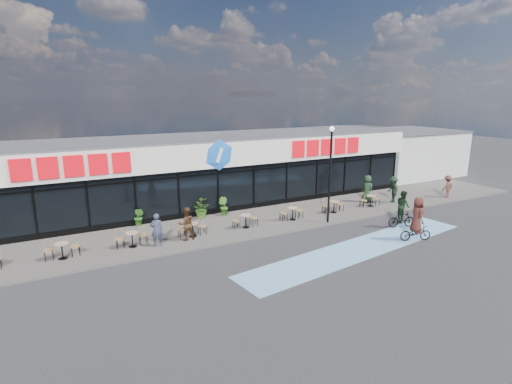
% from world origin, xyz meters
% --- Properties ---
extents(ground, '(120.00, 120.00, 0.00)m').
position_xyz_m(ground, '(0.00, 0.00, 0.00)').
color(ground, '#28282B').
rests_on(ground, ground).
extents(sidewalk, '(44.00, 5.00, 0.10)m').
position_xyz_m(sidewalk, '(0.00, 4.50, 0.05)').
color(sidewalk, '#56524C').
rests_on(sidewalk, ground).
extents(bike_lane, '(14.17, 4.13, 0.01)m').
position_xyz_m(bike_lane, '(4.00, -1.50, 0.01)').
color(bike_lane, '#71A9D7').
rests_on(bike_lane, ground).
extents(building, '(30.60, 6.57, 4.75)m').
position_xyz_m(building, '(-0.00, 9.93, 2.34)').
color(building, black).
rests_on(building, ground).
extents(neighbour_building, '(9.20, 7.20, 4.11)m').
position_xyz_m(neighbour_building, '(20.50, 11.00, 2.06)').
color(neighbour_building, silver).
rests_on(neighbour_building, ground).
extents(lamp_post, '(0.28, 0.28, 5.53)m').
position_xyz_m(lamp_post, '(4.90, 2.30, 3.36)').
color(lamp_post, black).
rests_on(lamp_post, sidewalk).
extents(bistro_set_1, '(1.54, 0.62, 0.90)m').
position_xyz_m(bistro_set_1, '(-9.01, 3.76, 0.56)').
color(bistro_set_1, tan).
rests_on(bistro_set_1, sidewalk).
extents(bistro_set_2, '(1.54, 0.62, 0.90)m').
position_xyz_m(bistro_set_2, '(-5.92, 3.76, 0.56)').
color(bistro_set_2, tan).
rests_on(bistro_set_2, sidewalk).
extents(bistro_set_3, '(1.54, 0.62, 0.90)m').
position_xyz_m(bistro_set_3, '(-2.83, 3.76, 0.56)').
color(bistro_set_3, tan).
rests_on(bistro_set_3, sidewalk).
extents(bistro_set_4, '(1.54, 0.62, 0.90)m').
position_xyz_m(bistro_set_4, '(0.25, 3.76, 0.56)').
color(bistro_set_4, tan).
rests_on(bistro_set_4, sidewalk).
extents(bistro_set_5, '(1.54, 0.62, 0.90)m').
position_xyz_m(bistro_set_5, '(3.34, 3.76, 0.56)').
color(bistro_set_5, tan).
rests_on(bistro_set_5, sidewalk).
extents(bistro_set_6, '(1.54, 0.62, 0.90)m').
position_xyz_m(bistro_set_6, '(6.43, 3.76, 0.56)').
color(bistro_set_6, tan).
rests_on(bistro_set_6, sidewalk).
extents(bistro_set_7, '(1.54, 0.62, 0.90)m').
position_xyz_m(bistro_set_7, '(9.51, 3.76, 0.56)').
color(bistro_set_7, tan).
rests_on(bistro_set_7, sidewalk).
extents(potted_plant_left, '(0.72, 0.74, 1.05)m').
position_xyz_m(potted_plant_left, '(-4.94, 6.75, 0.62)').
color(potted_plant_left, '#2E691E').
rests_on(potted_plant_left, sidewalk).
extents(potted_plant_mid, '(1.17, 1.26, 1.14)m').
position_xyz_m(potted_plant_mid, '(-1.37, 6.53, 0.67)').
color(potted_plant_mid, '#345D1A').
rests_on(potted_plant_mid, sidewalk).
extents(potted_plant_right, '(0.70, 0.76, 1.11)m').
position_xyz_m(potted_plant_right, '(0.10, 6.45, 0.66)').
color(potted_plant_right, '#2E611B').
rests_on(potted_plant_right, sidewalk).
extents(patron_left, '(0.65, 0.47, 1.66)m').
position_xyz_m(patron_left, '(-4.82, 3.22, 0.93)').
color(patron_left, '#333950').
rests_on(patron_left, sidewalk).
extents(patron_right, '(0.85, 0.67, 1.71)m').
position_xyz_m(patron_right, '(-3.27, 3.36, 0.96)').
color(patron_right, '#482B19').
rests_on(patron_right, sidewalk).
extents(pedestrian_a, '(1.05, 1.33, 1.81)m').
position_xyz_m(pedestrian_a, '(11.55, 3.75, 1.00)').
color(pedestrian_a, black).
rests_on(pedestrian_a, sidewalk).
extents(pedestrian_b, '(0.74, 1.00, 1.87)m').
position_xyz_m(pedestrian_b, '(10.06, 4.66, 1.03)').
color(pedestrian_b, '#1C3420').
rests_on(pedestrian_b, sidewalk).
extents(pedestrian_c, '(1.09, 0.69, 1.62)m').
position_xyz_m(pedestrian_c, '(16.05, 2.91, 0.91)').
color(pedestrian_c, brown).
rests_on(pedestrian_c, sidewalk).
extents(cyclist_a, '(1.71, 1.13, 2.30)m').
position_xyz_m(cyclist_a, '(7.18, -2.00, 0.95)').
color(cyclist_a, black).
rests_on(cyclist_a, ground).
extents(cyclist_b, '(1.64, 0.98, 2.13)m').
position_xyz_m(cyclist_b, '(8.19, -0.15, 0.94)').
color(cyclist_b, black).
rests_on(cyclist_b, ground).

